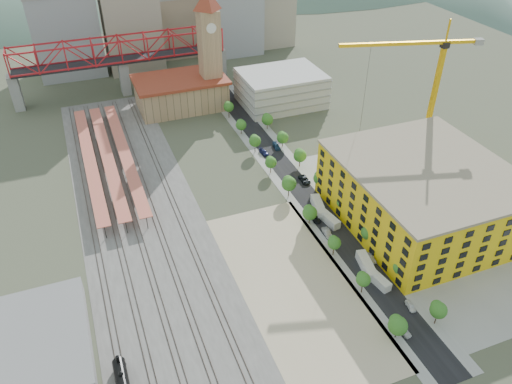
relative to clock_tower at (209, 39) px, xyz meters
name	(u,v)px	position (x,y,z in m)	size (l,w,h in m)	color
ground	(264,212)	(-8.00, -79.99, -28.70)	(400.00, 400.00, 0.00)	#474C38
ballast_strip	(137,206)	(-44.00, -62.49, -28.67)	(36.00, 165.00, 0.06)	#605E59
dirt_lot	(295,285)	(-12.00, -111.49, -28.67)	(28.00, 67.00, 0.06)	tan
street_asphalt	(291,177)	(8.00, -64.99, -28.67)	(12.00, 170.00, 0.06)	black
sidewalk_west	(276,180)	(2.50, -64.99, -28.68)	(3.00, 170.00, 0.04)	gray
sidewalk_east	(306,174)	(13.50, -64.99, -28.68)	(3.00, 170.00, 0.04)	gray
construction_pad	(425,217)	(37.00, -99.99, -28.67)	(50.00, 90.00, 0.06)	gray
rail_tracks	(131,207)	(-45.80, -62.49, -28.55)	(26.56, 160.00, 0.18)	#382B23
platform_canopies	(107,156)	(-49.00, -34.99, -24.70)	(16.00, 80.00, 4.12)	#D45D51
station_hall	(181,92)	(-13.00, 2.01, -22.03)	(38.00, 24.00, 13.10)	tan
clock_tower	(209,39)	(0.00, 0.00, 0.00)	(12.00, 12.00, 52.00)	tan
parking_garage	(281,88)	(28.00, -9.99, -21.70)	(34.00, 26.00, 14.00)	silver
truss_bridge	(120,53)	(-33.00, 25.01, -9.83)	(94.00, 9.60, 25.60)	gray
construction_building	(423,194)	(34.00, -99.99, -19.29)	(44.60, 50.60, 18.80)	gold
warehouse	(38,346)	(-74.00, -109.99, -26.20)	(22.00, 32.00, 5.00)	gray
street_trees	(304,193)	(8.00, -74.99, -28.70)	(15.40, 124.40, 8.00)	#226B20
skyline	(173,13)	(-0.53, 62.32, -5.89)	(133.00, 46.00, 60.00)	#9EA0A3
distant_hills	(196,98)	(37.28, 180.01, -108.23)	(647.00, 264.00, 227.00)	#4C6B59
tower_crane	(429,78)	(53.95, -69.35, 1.79)	(45.03, 13.94, 49.40)	#F3B10F
site_trailer_a	(376,278)	(8.00, -118.14, -27.48)	(2.34, 8.91, 2.44)	silver
site_trailer_b	(366,266)	(8.00, -113.20, -27.34)	(2.60, 9.89, 2.71)	silver
site_trailer_c	(327,218)	(8.00, -91.15, -27.39)	(2.52, 9.56, 2.62)	silver
site_trailer_d	(318,207)	(8.00, -85.22, -27.31)	(2.67, 10.15, 2.78)	silver
car_0	(404,331)	(5.00, -134.63, -27.98)	(1.70, 4.22, 1.44)	silver
car_1	(327,233)	(5.00, -96.77, -27.90)	(1.68, 4.81, 1.59)	#949398
car_2	(316,218)	(5.00, -89.30, -28.03)	(2.20, 4.78, 1.33)	black
car_3	(264,152)	(5.00, -47.48, -27.99)	(1.99, 4.89, 1.42)	navy
car_4	(411,306)	(11.00, -128.84, -28.04)	(1.55, 3.86, 1.31)	white
car_5	(371,258)	(11.00, -110.58, -28.01)	(1.46, 4.18, 1.38)	#97979C
car_6	(305,180)	(11.00, -69.27, -27.92)	(2.57, 5.58, 1.55)	black
car_7	(276,146)	(11.00, -45.15, -27.95)	(2.08, 5.12, 1.49)	navy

